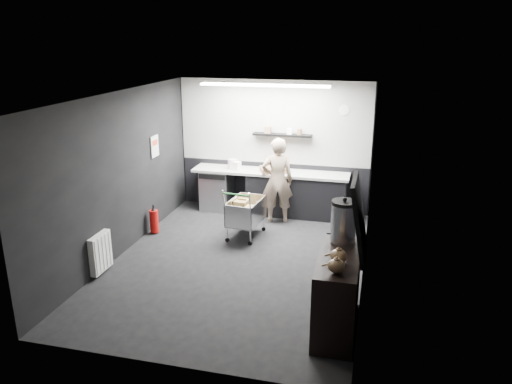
# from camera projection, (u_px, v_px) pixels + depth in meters

# --- Properties ---
(floor) EXTENTS (5.50, 5.50, 0.00)m
(floor) POSITION_uv_depth(u_px,v_px,m) (238.00, 262.00, 8.17)
(floor) COLOR black
(floor) RESTS_ON ground
(ceiling) EXTENTS (5.50, 5.50, 0.00)m
(ceiling) POSITION_uv_depth(u_px,v_px,m) (236.00, 95.00, 7.34)
(ceiling) COLOR silver
(ceiling) RESTS_ON wall_back
(wall_back) EXTENTS (5.50, 0.00, 5.50)m
(wall_back) POSITION_uv_depth(u_px,v_px,m) (274.00, 146.00, 10.30)
(wall_back) COLOR black
(wall_back) RESTS_ON floor
(wall_front) EXTENTS (5.50, 0.00, 5.50)m
(wall_front) POSITION_uv_depth(u_px,v_px,m) (164.00, 256.00, 5.21)
(wall_front) COLOR black
(wall_front) RESTS_ON floor
(wall_left) EXTENTS (0.00, 5.50, 5.50)m
(wall_left) POSITION_uv_depth(u_px,v_px,m) (120.00, 175.00, 8.22)
(wall_left) COLOR black
(wall_left) RESTS_ON floor
(wall_right) EXTENTS (0.00, 5.50, 5.50)m
(wall_right) POSITION_uv_depth(u_px,v_px,m) (368.00, 193.00, 7.29)
(wall_right) COLOR black
(wall_right) RESTS_ON floor
(kitchen_wall_panel) EXTENTS (3.95, 0.02, 1.70)m
(kitchen_wall_panel) POSITION_uv_depth(u_px,v_px,m) (274.00, 122.00, 10.13)
(kitchen_wall_panel) COLOR #B1B2AD
(kitchen_wall_panel) RESTS_ON wall_back
(dado_panel) EXTENTS (3.95, 0.02, 1.00)m
(dado_panel) POSITION_uv_depth(u_px,v_px,m) (273.00, 186.00, 10.54)
(dado_panel) COLOR black
(dado_panel) RESTS_ON wall_back
(floating_shelf) EXTENTS (1.20, 0.22, 0.04)m
(floating_shelf) POSITION_uv_depth(u_px,v_px,m) (282.00, 135.00, 10.05)
(floating_shelf) COLOR black
(floating_shelf) RESTS_ON wall_back
(wall_clock) EXTENTS (0.20, 0.03, 0.20)m
(wall_clock) POSITION_uv_depth(u_px,v_px,m) (344.00, 110.00, 9.70)
(wall_clock) COLOR white
(wall_clock) RESTS_ON wall_back
(poster) EXTENTS (0.02, 0.30, 0.40)m
(poster) POSITION_uv_depth(u_px,v_px,m) (155.00, 146.00, 9.35)
(poster) COLOR white
(poster) RESTS_ON wall_left
(poster_red_band) EXTENTS (0.02, 0.22, 0.10)m
(poster_red_band) POSITION_uv_depth(u_px,v_px,m) (155.00, 143.00, 9.33)
(poster_red_band) COLOR red
(poster_red_band) RESTS_ON poster
(radiator) EXTENTS (0.10, 0.50, 0.60)m
(radiator) POSITION_uv_depth(u_px,v_px,m) (100.00, 253.00, 7.67)
(radiator) COLOR white
(radiator) RESTS_ON wall_left
(ceiling_strip) EXTENTS (2.40, 0.20, 0.04)m
(ceiling_strip) POSITION_uv_depth(u_px,v_px,m) (264.00, 85.00, 9.06)
(ceiling_strip) COLOR white
(ceiling_strip) RESTS_ON ceiling
(prep_counter) EXTENTS (3.20, 0.61, 0.90)m
(prep_counter) POSITION_uv_depth(u_px,v_px,m) (276.00, 192.00, 10.23)
(prep_counter) COLOR black
(prep_counter) RESTS_ON floor
(person) EXTENTS (0.70, 0.55, 1.69)m
(person) POSITION_uv_depth(u_px,v_px,m) (277.00, 181.00, 9.67)
(person) COLOR beige
(person) RESTS_ON floor
(shopping_cart) EXTENTS (0.61, 0.92, 0.96)m
(shopping_cart) POSITION_uv_depth(u_px,v_px,m) (246.00, 213.00, 9.06)
(shopping_cart) COLOR silver
(shopping_cart) RESTS_ON floor
(sideboard) EXTENTS (0.56, 1.32, 1.97)m
(sideboard) POSITION_uv_depth(u_px,v_px,m) (339.00, 283.00, 6.18)
(sideboard) COLOR black
(sideboard) RESTS_ON floor
(fire_extinguisher) EXTENTS (0.16, 0.16, 0.53)m
(fire_extinguisher) POSITION_uv_depth(u_px,v_px,m) (154.00, 220.00, 9.27)
(fire_extinguisher) COLOR red
(fire_extinguisher) RESTS_ON floor
(cardboard_box) EXTENTS (0.61, 0.55, 0.10)m
(cardboard_box) POSITION_uv_depth(u_px,v_px,m) (273.00, 170.00, 10.05)
(cardboard_box) COLOR #8B664A
(cardboard_box) RESTS_ON prep_counter
(pink_tub) EXTENTS (0.20, 0.20, 0.20)m
(pink_tub) POSITION_uv_depth(u_px,v_px,m) (233.00, 164.00, 10.28)
(pink_tub) COLOR beige
(pink_tub) RESTS_ON prep_counter
(white_container) EXTENTS (0.23, 0.20, 0.17)m
(white_container) POSITION_uv_depth(u_px,v_px,m) (235.00, 166.00, 10.22)
(white_container) COLOR white
(white_container) RESTS_ON prep_counter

